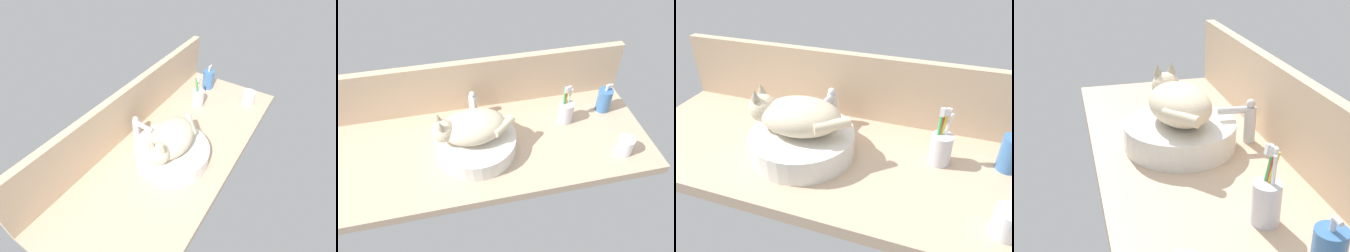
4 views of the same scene
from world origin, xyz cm
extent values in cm
cube|color=tan|center=(0.00, 0.00, -2.00)|extent=(134.58, 55.10, 4.00)
cube|color=#CCAD8C|center=(0.00, 25.75, 12.19)|extent=(134.58, 3.60, 24.39)
cylinder|color=silver|center=(-6.37, -2.28, 3.90)|extent=(32.89, 32.89, 7.79)
ellipsoid|color=beige|center=(-6.37, -2.28, 13.29)|extent=(26.84, 19.84, 11.00)
sphere|color=beige|center=(-18.16, -3.69, 14.79)|extent=(8.80, 8.80, 8.80)
cone|color=tan|center=(-18.89, -5.99, 20.19)|extent=(2.80, 2.80, 3.20)
cone|color=tan|center=(-19.41, -1.62, 20.19)|extent=(2.80, 2.80, 3.20)
cylinder|color=beige|center=(4.63, -4.82, 13.79)|extent=(10.39, 9.65, 3.20)
cylinder|color=silver|center=(-4.38, 18.67, 5.50)|extent=(3.60, 3.60, 11.00)
cylinder|color=silver|center=(-4.85, 13.69, 10.40)|extent=(3.14, 10.16, 2.20)
sphere|color=silver|center=(-4.38, 18.67, 12.20)|extent=(2.80, 2.80, 2.80)
cylinder|color=#3F72B2|center=(54.80, 10.04, 5.57)|extent=(6.46, 6.46, 11.13)
cylinder|color=silver|center=(35.20, 6.56, 4.94)|extent=(6.54, 6.54, 9.87)
cylinder|color=green|center=(33.81, 6.53, 8.90)|extent=(0.97, 3.75, 16.91)
cube|color=white|center=(33.81, 6.53, 17.40)|extent=(1.21, 1.19, 2.51)
cylinder|color=yellow|center=(34.49, 7.05, 8.90)|extent=(2.68, 3.46, 16.94)
cube|color=white|center=(34.49, 7.05, 17.40)|extent=(1.46, 1.15, 2.61)
cylinder|color=white|center=(35.55, 7.52, 8.90)|extent=(3.26, 1.78, 16.98)
cube|color=white|center=(35.55, 7.52, 17.40)|extent=(1.53, 0.92, 2.58)
cylinder|color=#D13838|center=(33.98, 6.85, 8.90)|extent=(1.56, 3.63, 16.95)
cube|color=white|center=(33.98, 6.85, 17.40)|extent=(1.30, 1.18, 2.54)
cylinder|color=white|center=(52.36, -16.42, 3.84)|extent=(6.68, 6.68, 7.68)
cylinder|color=silver|center=(52.36, -16.42, 2.40)|extent=(5.88, 5.88, 4.80)
camera|label=1|loc=(-73.52, -43.40, 89.70)|focal=28.00mm
camera|label=2|loc=(-13.54, -92.32, 102.48)|focal=35.00mm
camera|label=3|loc=(33.87, -78.37, 63.19)|focal=35.00mm
camera|label=4|loc=(114.06, -32.79, 61.40)|focal=50.00mm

